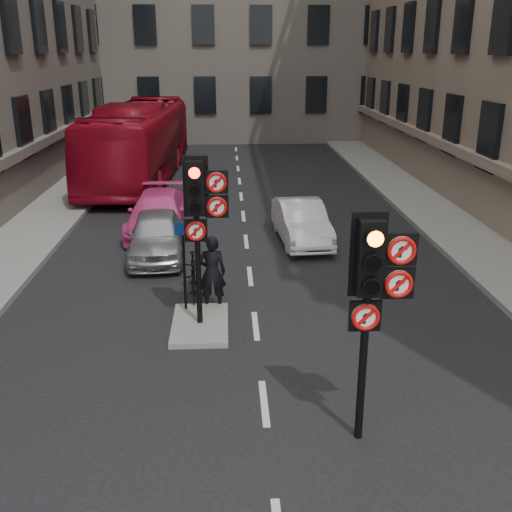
{
  "coord_description": "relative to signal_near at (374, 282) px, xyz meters",
  "views": [
    {
      "loc": [
        -0.57,
        -6.77,
        5.71
      ],
      "look_at": [
        -0.13,
        2.16,
        2.6
      ],
      "focal_mm": 42.0,
      "sensor_mm": 36.0,
      "label": 1
    }
  ],
  "objects": [
    {
      "name": "ground",
      "position": [
        -1.49,
        -0.99,
        -2.58
      ],
      "size": [
        120.0,
        120.0,
        0.0
      ],
      "primitive_type": "plane",
      "color": "black",
      "rests_on": "ground"
    },
    {
      "name": "car_white",
      "position": [
        0.22,
        9.96,
        -1.95
      ],
      "size": [
        1.62,
        3.92,
        1.26
      ],
      "primitive_type": "imported",
      "rotation": [
        0.0,
        0.0,
        0.08
      ],
      "color": "white",
      "rests_on": "ground"
    },
    {
      "name": "info_sign",
      "position": [
        -3.04,
        4.74,
        -1.15
      ],
      "size": [
        0.35,
        0.14,
        2.03
      ],
      "rotation": [
        0.0,
        0.0,
        -0.22
      ],
      "color": "black",
      "rests_on": "centre_island"
    },
    {
      "name": "signal_near",
      "position": [
        0.0,
        0.0,
        0.0
      ],
      "size": [
        0.91,
        0.4,
        3.58
      ],
      "color": "black",
      "rests_on": "ground"
    },
    {
      "name": "motorcyclist",
      "position": [
        -2.43,
        5.01,
        -1.7
      ],
      "size": [
        0.65,
        0.44,
        1.76
      ],
      "primitive_type": "imported",
      "rotation": [
        0.0,
        0.0,
        3.17
      ],
      "color": "black",
      "rests_on": "ground"
    },
    {
      "name": "car_pink",
      "position": [
        -4.3,
        11.19,
        -1.94
      ],
      "size": [
        1.85,
        4.44,
        1.28
      ],
      "primitive_type": "imported",
      "rotation": [
        0.0,
        0.0,
        -0.01
      ],
      "color": "#EB4598",
      "rests_on": "ground"
    },
    {
      "name": "bus_red",
      "position": [
        -5.99,
        19.56,
        -0.86
      ],
      "size": [
        3.56,
        12.48,
        3.44
      ],
      "primitive_type": "imported",
      "rotation": [
        0.0,
        0.0,
        -0.05
      ],
      "color": "maroon",
      "rests_on": "ground"
    },
    {
      "name": "pavement_right",
      "position": [
        5.71,
        11.01,
        -2.5
      ],
      "size": [
        3.0,
        50.0,
        0.16
      ],
      "primitive_type": "cube",
      "color": "gray",
      "rests_on": "ground"
    },
    {
      "name": "car_silver",
      "position": [
        -4.1,
        8.74,
        -1.93
      ],
      "size": [
        1.79,
        3.94,
        1.31
      ],
      "primitive_type": "imported",
      "rotation": [
        0.0,
        0.0,
        0.06
      ],
      "color": "#A6AAAE",
      "rests_on": "ground"
    },
    {
      "name": "centre_island",
      "position": [
        -2.69,
        4.01,
        -2.52
      ],
      "size": [
        1.2,
        2.0,
        0.12
      ],
      "primitive_type": "cube",
      "color": "gray",
      "rests_on": "ground"
    },
    {
      "name": "pavement_left",
      "position": [
        -8.69,
        11.01,
        -2.5
      ],
      "size": [
        3.0,
        50.0,
        0.16
      ],
      "primitive_type": "cube",
      "color": "gray",
      "rests_on": "ground"
    },
    {
      "name": "motorcycle",
      "position": [
        -2.9,
        5.69,
        -2.05
      ],
      "size": [
        0.6,
        1.78,
        1.06
      ],
      "primitive_type": "imported",
      "rotation": [
        0.0,
        0.0,
        0.06
      ],
      "color": "black",
      "rests_on": "ground"
    },
    {
      "name": "signal_far",
      "position": [
        -2.6,
        4.0,
        0.12
      ],
      "size": [
        0.91,
        0.4,
        3.58
      ],
      "color": "black",
      "rests_on": "centre_island"
    }
  ]
}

